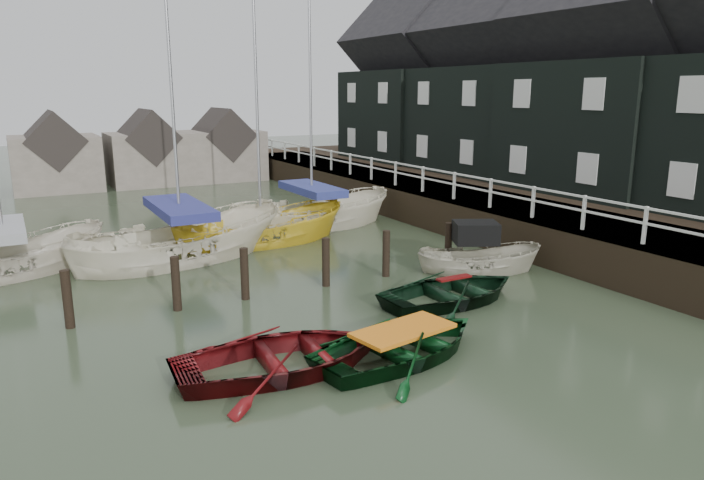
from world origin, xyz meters
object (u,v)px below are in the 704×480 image
motorboat (478,268)px  sailboat_c (262,242)px  rowboat_dkgreen (453,302)px  sailboat_b (182,257)px  sailboat_a (8,273)px  rowboat_red (285,371)px  sailboat_d (312,225)px  rowboat_green (403,357)px

motorboat → sailboat_c: sailboat_c is taller
sailboat_c → motorboat: bearing=-146.4°
rowboat_dkgreen → sailboat_b: size_ratio=0.38×
sailboat_a → rowboat_dkgreen: bearing=-146.8°
rowboat_dkgreen → rowboat_red: bearing=105.1°
rowboat_dkgreen → sailboat_d: size_ratio=0.31×
rowboat_red → rowboat_dkgreen: bearing=-68.7°
rowboat_dkgreen → sailboat_a: (-10.24, 8.42, 0.06)m
sailboat_a → sailboat_c: size_ratio=0.95×
motorboat → sailboat_c: size_ratio=0.37×
rowboat_red → sailboat_c: 10.96m
rowboat_red → motorboat: 8.69m
motorboat → rowboat_red: bearing=141.1°
rowboat_dkgreen → sailboat_c: bearing=10.9°
rowboat_green → sailboat_b: sailboat_b is taller
rowboat_green → sailboat_d: size_ratio=0.31×
sailboat_b → sailboat_d: 6.40m
rowboat_dkgreen → sailboat_a: 13.26m
rowboat_dkgreen → sailboat_d: 10.23m
motorboat → rowboat_dkgreen: bearing=154.5°
rowboat_green → sailboat_a: size_ratio=0.41×
motorboat → sailboat_b: 9.58m
rowboat_green → motorboat: size_ratio=1.03×
motorboat → sailboat_b: size_ratio=0.36×
rowboat_red → sailboat_d: 13.49m
rowboat_green → motorboat: motorboat is taller
rowboat_dkgreen → sailboat_d: (0.73, 10.20, 0.06)m
motorboat → sailboat_d: 8.50m
rowboat_red → rowboat_dkgreen: (5.52, 1.75, 0.00)m
rowboat_red → rowboat_dkgreen: rowboat_red is taller
sailboat_d → motorboat: bearing=-165.3°
rowboat_red → sailboat_a: 11.21m
rowboat_green → sailboat_c: (1.06, 10.98, 0.01)m
rowboat_red → sailboat_b: bearing=1.7°
sailboat_c → sailboat_d: sailboat_d is taller
rowboat_dkgreen → sailboat_d: sailboat_d is taller
rowboat_green → sailboat_c: bearing=-15.3°
rowboat_green → sailboat_a: sailboat_a is taller
sailboat_a → motorboat: bearing=-134.9°
sailboat_b → sailboat_a: bearing=70.0°
rowboat_red → sailboat_b: sailboat_b is taller
rowboat_red → rowboat_dkgreen: 5.79m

